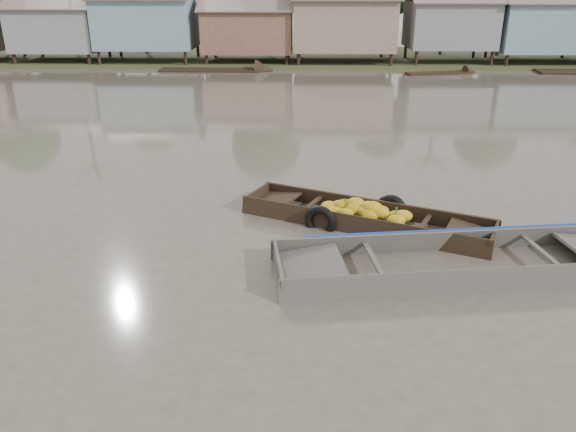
{
  "coord_description": "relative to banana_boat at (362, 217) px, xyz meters",
  "views": [
    {
      "loc": [
        -0.17,
        -9.77,
        5.05
      ],
      "look_at": [
        -0.43,
        0.51,
        0.8
      ],
      "focal_mm": 35.0,
      "sensor_mm": 36.0,
      "label": 1
    }
  ],
  "objects": [
    {
      "name": "riverbank",
      "position": [
        1.83,
        29.81,
        2.92
      ],
      "size": [
        120.0,
        12.47,
        10.22
      ],
      "color": "#384723",
      "rests_on": "ground"
    },
    {
      "name": "viewer_boat",
      "position": [
        1.66,
        -2.19,
        -0.11
      ],
      "size": [
        7.26,
        2.78,
        0.57
      ],
      "rotation": [
        0.0,
        0.0,
        0.13
      ],
      "color": "#413D37",
      "rests_on": "ground"
    },
    {
      "name": "banana_boat",
      "position": [
        0.0,
        0.0,
        0.0
      ],
      "size": [
        5.75,
        3.62,
        0.8
      ],
      "rotation": [
        0.0,
        0.0,
        -0.43
      ],
      "color": "black",
      "rests_on": "ground"
    },
    {
      "name": "distant_boats",
      "position": [
        12.06,
        21.92,
        -0.21
      ],
      "size": [
        34.37,
        15.83,
        0.35
      ],
      "color": "black",
      "rests_on": "ground"
    },
    {
      "name": "ground",
      "position": [
        -1.2,
        -2.05,
        -0.16
      ],
      "size": [
        120.0,
        120.0,
        0.0
      ],
      "primitive_type": "plane",
      "color": "#524C3F",
      "rests_on": "ground"
    }
  ]
}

